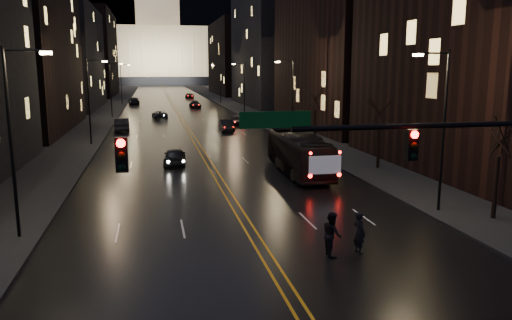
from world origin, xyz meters
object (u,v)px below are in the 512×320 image
receding_car_a (226,126)px  oncoming_car_b (122,125)px  bus (299,154)px  pedestrian_a (359,233)px  pedestrian_b (332,234)px  oncoming_car_a (175,156)px  traffic_signal (477,157)px

receding_car_a → oncoming_car_b: bearing=169.2°
bus → receding_car_a: bearing=95.0°
receding_car_a → pedestrian_a: (-0.67, -43.95, 0.20)m
receding_car_a → pedestrian_b: 43.99m
oncoming_car_b → receding_car_a: size_ratio=1.14×
oncoming_car_a → pedestrian_b: 22.87m
pedestrian_b → pedestrian_a: bearing=-88.7°
receding_car_a → pedestrian_a: pedestrian_a is taller
traffic_signal → oncoming_car_b: size_ratio=3.34×
oncoming_car_b → receding_car_a: oncoming_car_b is taller
traffic_signal → pedestrian_a: traffic_signal is taller
oncoming_car_a → pedestrian_a: 23.21m
traffic_signal → bus: traffic_signal is taller
traffic_signal → bus: bearing=88.9°
bus → pedestrian_b: 17.28m
oncoming_car_a → traffic_signal: bearing=113.0°
traffic_signal → oncoming_car_b: 53.83m
oncoming_car_b → receding_car_a: 13.51m
oncoming_car_a → receding_car_a: size_ratio=0.96×
bus → pedestrian_b: bus is taller
oncoming_car_a → oncoming_car_b: bearing=-72.1°
traffic_signal → pedestrian_b: 7.19m
oncoming_car_a → oncoming_car_b: (-5.61, 24.54, 0.11)m
bus → oncoming_car_b: bearing=118.1°
traffic_signal → oncoming_car_a: size_ratio=3.96×
traffic_signal → bus: (0.43, 21.91, -3.56)m
oncoming_car_b → receding_car_a: (13.23, -2.74, -0.11)m
bus → traffic_signal: bearing=-89.5°
oncoming_car_b → pedestrian_a: bearing=101.3°
pedestrian_a → oncoming_car_a: bearing=5.2°
bus → pedestrian_a: bus is taller
receding_car_a → pedestrian_b: (-1.93, -43.95, 0.23)m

